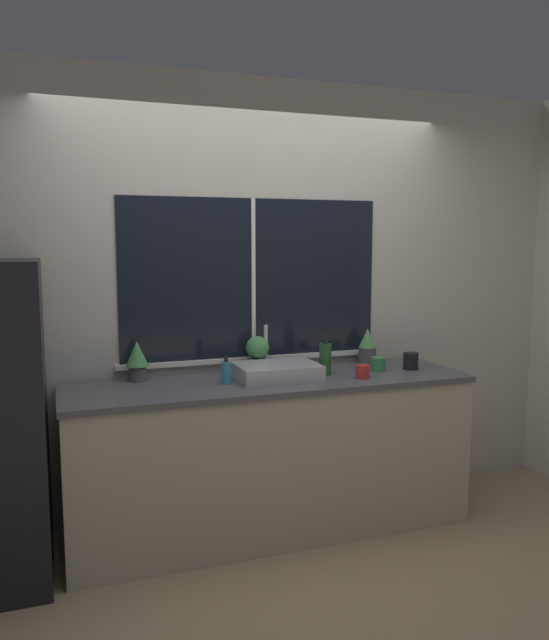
% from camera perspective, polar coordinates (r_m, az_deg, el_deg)
% --- Properties ---
extents(ground_plane, '(14.00, 14.00, 0.00)m').
position_cam_1_polar(ground_plane, '(3.68, 1.39, -20.57)').
color(ground_plane, '#937F60').
extents(wall_back, '(8.00, 0.09, 2.70)m').
position_cam_1_polar(wall_back, '(3.92, -2.12, 1.89)').
color(wall_back, '#BCB7AD').
rests_on(wall_back, ground_plane).
extents(wall_right, '(0.06, 7.00, 2.70)m').
position_cam_1_polar(wall_right, '(5.66, 17.02, 3.21)').
color(wall_right, '#BCB7AD').
rests_on(wall_right, ground_plane).
extents(counter, '(2.36, 0.64, 0.91)m').
position_cam_1_polar(counter, '(3.76, -0.30, -12.31)').
color(counter, '#B2A893').
rests_on(counter, ground_plane).
extents(sink, '(0.47, 0.39, 0.29)m').
position_cam_1_polar(sink, '(3.65, 0.20, -4.69)').
color(sink, '#ADADB2').
rests_on(sink, counter).
extents(potted_plant_left, '(0.13, 0.13, 0.23)m').
position_cam_1_polar(potted_plant_left, '(3.67, -12.45, -3.47)').
color(potted_plant_left, '#4C4C51').
rests_on(potted_plant_left, counter).
extents(potted_plant_center, '(0.14, 0.14, 0.22)m').
position_cam_1_polar(potted_plant_center, '(3.82, -1.56, -2.98)').
color(potted_plant_center, '#4C4C51').
rests_on(potted_plant_center, counter).
extents(potted_plant_right, '(0.11, 0.11, 0.24)m').
position_cam_1_polar(potted_plant_right, '(4.12, 8.48, -2.41)').
color(potted_plant_right, '#4C4C51').
rests_on(potted_plant_right, counter).
extents(soap_bottle, '(0.05, 0.05, 0.16)m').
position_cam_1_polar(soap_bottle, '(3.53, -4.44, -4.77)').
color(soap_bottle, teal).
rests_on(soap_bottle, counter).
extents(bottle_tall, '(0.07, 0.07, 0.24)m').
position_cam_1_polar(bottle_tall, '(3.76, 4.67, -3.50)').
color(bottle_tall, '#235128').
rests_on(bottle_tall, counter).
extents(mug_black, '(0.09, 0.09, 0.10)m').
position_cam_1_polar(mug_black, '(4.01, 12.35, -3.69)').
color(mug_black, black).
rests_on(mug_black, counter).
extents(mug_red, '(0.08, 0.08, 0.08)m').
position_cam_1_polar(mug_red, '(3.70, 8.05, -4.70)').
color(mug_red, '#B72D28').
rests_on(mug_red, counter).
extents(mug_green, '(0.09, 0.09, 0.09)m').
position_cam_1_polar(mug_green, '(3.92, 9.45, -4.00)').
color(mug_green, '#38844C').
rests_on(mug_green, counter).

